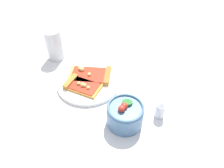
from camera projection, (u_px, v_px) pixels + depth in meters
The scene contains 8 objects.
ground_plane at pixel (90, 81), 0.79m from camera, with size 2.40×2.40×0.00m, color silver.
plate at pixel (89, 82), 0.78m from camera, with size 0.24×0.24×0.01m, color white.
pizza_slice_near at pixel (92, 75), 0.79m from camera, with size 0.15×0.18×0.03m.
pizza_slice_far at pixel (81, 85), 0.75m from camera, with size 0.14×0.15×0.02m.
salad_bowl at pixel (125, 114), 0.62m from camera, with size 0.11×0.11×0.09m.
soda_glass at pixel (54, 46), 0.87m from camera, with size 0.07×0.07×0.13m.
paper_napkin at pixel (149, 84), 0.78m from camera, with size 0.13×0.15×0.00m, color silver.
pepper_shaker at pixel (160, 110), 0.65m from camera, with size 0.03×0.03×0.07m.
Camera 1 is at (-0.59, 0.07, 0.53)m, focal length 32.33 mm.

